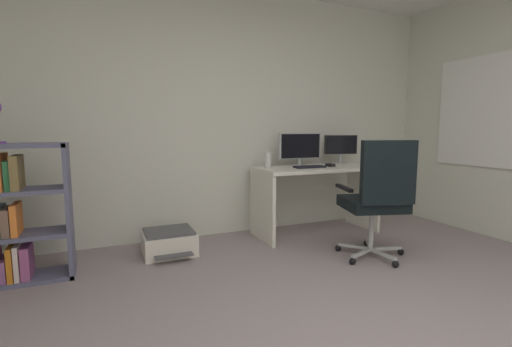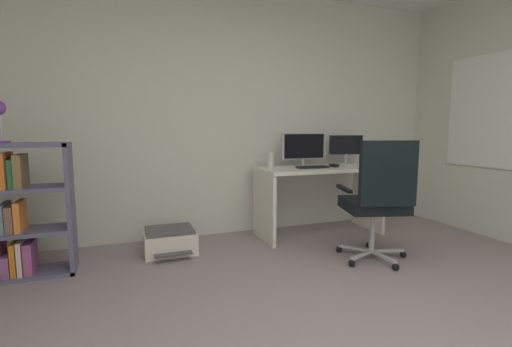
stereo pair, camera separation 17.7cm
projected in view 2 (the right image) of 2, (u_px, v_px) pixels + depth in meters
The scene contains 12 objects.
wall_back at pixel (220, 115), 3.95m from camera, with size 5.35×0.10×2.65m, color silver.
window_pane at pixel (511, 110), 3.63m from camera, with size 0.01×1.34×1.12m, color white.
window_frame at pixel (510, 110), 3.63m from camera, with size 0.02×1.42×1.20m, color white.
desk at pixel (319, 186), 3.97m from camera, with size 1.35×0.60×0.75m.
monitor_main at pixel (304, 147), 4.02m from camera, with size 0.52×0.18×0.37m.
monitor_secondary at pixel (346, 147), 4.21m from camera, with size 0.40×0.18×0.34m.
keyboard at pixel (313, 167), 3.85m from camera, with size 0.34×0.13×0.02m, color black.
computer_mouse at pixel (334, 165), 3.96m from camera, with size 0.06×0.10×0.03m, color black.
desktop_speaker at pixel (270, 160), 3.85m from camera, with size 0.07×0.07×0.17m, color silver.
office_chair at pixel (378, 196), 3.09m from camera, with size 0.65×0.65×1.08m.
bookshelf at pixel (12, 215), 2.80m from camera, with size 0.72×0.31×1.06m.
printer at pixel (170, 241), 3.43m from camera, with size 0.47×0.50×0.23m.
Camera 2 is at (-1.01, -1.13, 1.17)m, focal length 25.28 mm.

